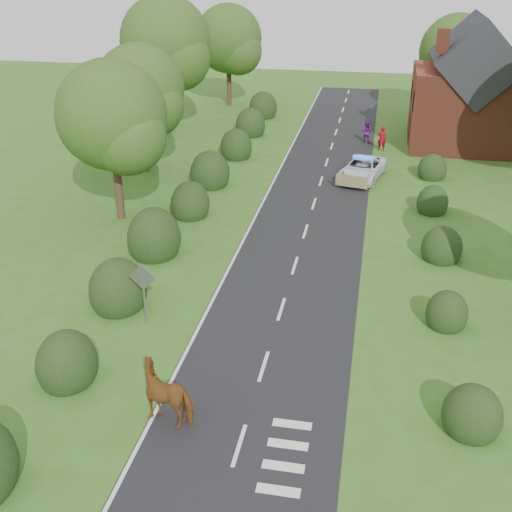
% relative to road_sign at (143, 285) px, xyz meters
% --- Properties ---
extents(ground, '(120.00, 120.00, 0.00)m').
position_rel_road_sign_xyz_m(ground, '(5.00, -2.00, -1.65)').
color(ground, '#3B6218').
extents(road, '(6.00, 70.00, 0.02)m').
position_rel_road_sign_xyz_m(road, '(5.00, 13.00, -1.64)').
color(road, black).
rests_on(road, ground).
extents(road_markings, '(4.96, 70.00, 0.01)m').
position_rel_road_sign_xyz_m(road_markings, '(3.40, 10.93, -1.63)').
color(road_markings, white).
rests_on(road_markings, road).
extents(hedgerow_left, '(2.75, 50.41, 3.00)m').
position_rel_road_sign_xyz_m(hedgerow_left, '(-1.51, 9.69, -0.91)').
color(hedgerow_left, black).
rests_on(hedgerow_left, ground).
extents(hedgerow_right, '(2.10, 45.78, 2.10)m').
position_rel_road_sign_xyz_m(hedgerow_right, '(11.60, 9.21, -1.10)').
color(hedgerow_right, black).
rests_on(hedgerow_right, ground).
extents(tree_left_a, '(5.74, 5.60, 8.38)m').
position_rel_road_sign_xyz_m(tree_left_a, '(-4.75, 9.86, 3.69)').
color(tree_left_a, '#332316').
rests_on(tree_left_a, ground).
extents(tree_left_b, '(5.74, 5.60, 8.07)m').
position_rel_road_sign_xyz_m(tree_left_b, '(-6.25, 17.86, 3.39)').
color(tree_left_b, '#332316').
rests_on(tree_left_b, ground).
extents(tree_left_c, '(6.97, 6.80, 10.22)m').
position_rel_road_sign_xyz_m(tree_left_c, '(-7.70, 27.83, 4.88)').
color(tree_left_c, '#332316').
rests_on(tree_left_c, ground).
extents(tree_left_d, '(6.15, 6.00, 8.89)m').
position_rel_road_sign_xyz_m(tree_left_d, '(-5.23, 37.85, 3.98)').
color(tree_left_d, '#332316').
rests_on(tree_left_d, ground).
extents(tree_right_c, '(6.15, 6.00, 8.58)m').
position_rel_road_sign_xyz_m(tree_right_c, '(14.27, 35.85, 3.69)').
color(tree_right_c, '#332316').
rests_on(tree_right_c, ground).
extents(road_sign, '(1.06, 0.08, 2.53)m').
position_rel_road_sign_xyz_m(road_sign, '(0.00, 0.00, 0.00)').
color(road_sign, gray).
rests_on(road_sign, ground).
extents(house, '(8.00, 7.40, 9.17)m').
position_rel_road_sign_xyz_m(house, '(14.49, 28.00, 2.13)').
color(house, brown).
rests_on(house, ground).
extents(cow, '(2.40, 1.55, 1.58)m').
position_rel_road_sign_xyz_m(cow, '(2.63, -5.10, -0.87)').
color(cow, '#572D0C').
rests_on(cow, ground).
extents(police_van, '(3.22, 5.16, 1.47)m').
position_rel_road_sign_xyz_m(police_van, '(7.50, 18.98, -0.99)').
color(police_van, white).
rests_on(police_van, ground).
extents(pedestrian_red, '(0.64, 0.43, 1.75)m').
position_rel_road_sign_xyz_m(pedestrian_red, '(8.57, 25.63, -0.78)').
color(pedestrian_red, maroon).
rests_on(pedestrian_red, ground).
extents(pedestrian_purple, '(0.94, 0.83, 1.60)m').
position_rel_road_sign_xyz_m(pedestrian_purple, '(7.43, 27.51, -0.85)').
color(pedestrian_purple, '#601B6F').
rests_on(pedestrian_purple, ground).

